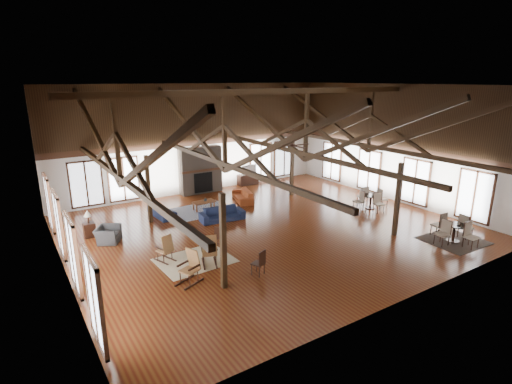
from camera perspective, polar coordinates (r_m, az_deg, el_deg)
floor at (r=17.40m, az=1.61°, el=-5.15°), size 16.00×16.00×0.00m
ceiling at (r=16.24m, az=1.78°, el=15.01°), size 16.00×14.00×0.02m
wall_back at (r=22.60m, az=-8.45°, el=7.48°), size 16.00×0.02×6.00m
wall_front at (r=11.65m, az=21.49°, el=-1.46°), size 16.00×0.02×6.00m
wall_left at (r=13.84m, az=-26.84°, el=0.56°), size 0.02×14.00×6.00m
wall_right at (r=22.02m, az=19.27°, el=6.54°), size 0.02×14.00×6.00m
roof_truss at (r=16.39m, az=1.72°, el=8.11°), size 15.60×14.07×3.14m
post_grid at (r=16.91m, az=1.65°, el=-0.33°), size 8.16×7.16×3.05m
fireplace at (r=22.62m, az=-7.93°, el=3.09°), size 2.50×0.69×2.60m
ceiling_fan at (r=15.93m, az=5.25°, el=6.74°), size 1.60×1.60×0.75m
sofa_navy_front at (r=18.29m, az=-4.85°, el=-3.15°), size 2.10×1.00×0.59m
sofa_navy_left at (r=19.27m, az=-13.31°, el=-2.63°), size 1.86×0.84×0.53m
sofa_orange at (r=21.09m, az=-1.91°, el=-0.53°), size 2.07×1.28×0.57m
coffee_table at (r=19.81m, az=-7.48°, el=-1.48°), size 1.16×0.63×0.43m
vase at (r=19.79m, az=-7.25°, el=-1.05°), size 0.23×0.23×0.18m
armchair at (r=16.90m, az=-20.39°, el=-5.72°), size 1.21×1.25×0.62m
side_table_lamp at (r=17.70m, az=-22.75°, el=-4.59°), size 0.44×0.44×1.13m
rocking_chair_a at (r=14.54m, az=-12.74°, el=-7.93°), size 0.65×0.87×1.01m
rocking_chair_b at (r=13.95m, az=-6.69°, el=-8.38°), size 0.74×1.00×1.15m
rocking_chair_c at (r=12.99m, az=-9.28°, el=-10.48°), size 0.98×0.76×1.12m
side_chair_a at (r=15.32m, az=-5.21°, el=-6.17°), size 0.52×0.52×0.88m
side_chair_b at (r=13.23m, az=0.58°, el=-9.83°), size 0.49×0.49×0.88m
cafe_table_near at (r=17.67m, az=26.47°, el=-4.83°), size 1.93×1.93×1.00m
cafe_table_far at (r=20.61m, az=16.06°, el=-1.00°), size 1.87×1.87×0.95m
cup_near at (r=17.60m, az=26.95°, el=-4.05°), size 0.12×0.12×0.09m
cup_far at (r=20.56m, az=16.36°, el=-0.31°), size 0.14×0.14×0.10m
tv_console at (r=24.36m, az=-1.18°, el=1.82°), size 1.27×0.48×0.64m
television at (r=24.23m, az=-1.13°, el=3.24°), size 1.04×0.22×0.59m
rug_tan at (r=14.60m, az=-8.72°, el=-9.62°), size 2.63×2.12×0.01m
rug_navy at (r=19.81m, az=-7.86°, el=-2.62°), size 2.98×2.28×0.01m
rug_dark at (r=17.93m, az=26.38°, el=-6.22°), size 2.31×2.12×0.01m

